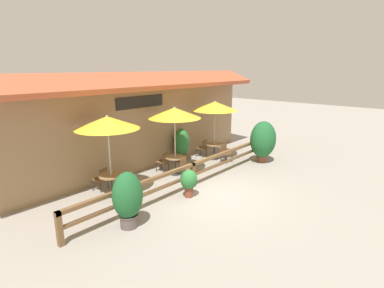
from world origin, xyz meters
TOP-DOWN VIEW (x-y plane):
  - ground_plane at (0.00, 0.00)m, footprint 60.00×60.00m
  - building_facade at (0.00, 4.10)m, footprint 14.28×1.49m
  - patio_railing at (0.00, 1.05)m, footprint 10.40×0.14m
  - patio_umbrella_near at (-2.46, 2.69)m, footprint 2.15×2.15m
  - dining_table_near at (-2.46, 2.69)m, footprint 0.84×0.84m
  - chair_near_streetside at (-2.40, 2.00)m, footprint 0.49×0.49m
  - chair_near_wallside at (-2.44, 3.38)m, footprint 0.51×0.51m
  - patio_umbrella_middle at (0.58, 2.52)m, footprint 2.15×2.15m
  - dining_table_middle at (0.58, 2.52)m, footprint 0.84×0.84m
  - chair_middle_streetside at (0.53, 1.87)m, footprint 0.48×0.48m
  - chair_middle_wallside at (0.51, 3.18)m, footprint 0.49×0.49m
  - patio_umbrella_far at (3.41, 2.60)m, footprint 2.15×2.15m
  - dining_table_far at (3.41, 2.60)m, footprint 0.84×0.84m
  - chair_far_streetside at (3.38, 1.90)m, footprint 0.46×0.46m
  - chair_far_wallside at (3.36, 3.30)m, footprint 0.47×0.47m
  - potted_plant_small_flowering at (-3.41, 0.50)m, footprint 0.88×0.79m
  - potted_plant_tall_tropical at (-0.76, 0.57)m, footprint 0.62×0.56m
  - potted_plant_entrance_palm at (4.50, 0.56)m, footprint 1.30×1.17m
  - potted_plant_broad_leaf at (2.09, 3.55)m, footprint 0.78×0.71m

SIDE VIEW (x-z plane):
  - ground_plane at x=0.00m, z-range 0.00..0.00m
  - chair_near_streetside at x=-2.40m, z-range 0.05..0.91m
  - chair_near_wallside at x=-2.44m, z-range 0.05..0.91m
  - chair_middle_streetside at x=0.53m, z-range 0.05..0.91m
  - chair_middle_wallside at x=0.51m, z-range 0.05..0.91m
  - chair_far_streetside at x=3.38m, z-range 0.05..0.91m
  - chair_far_wallside at x=3.36m, z-range 0.05..0.91m
  - potted_plant_tall_tropical at x=-0.76m, z-range 0.09..1.08m
  - dining_table_near at x=-2.46m, z-range 0.23..1.00m
  - dining_table_middle at x=0.58m, z-range 0.23..1.00m
  - dining_table_far at x=3.41m, z-range 0.23..1.00m
  - patio_railing at x=0.00m, z-range 0.22..1.17m
  - potted_plant_broad_leaf at x=2.09m, z-range 0.06..1.67m
  - potted_plant_small_flowering at x=-3.41m, z-range 0.06..1.71m
  - potted_plant_entrance_palm at x=4.50m, z-range 0.11..2.09m
  - building_facade at x=0.00m, z-range 0.05..4.28m
  - patio_umbrella_near at x=-2.46m, z-range 1.18..4.05m
  - patio_umbrella_middle at x=0.58m, z-range 1.18..4.05m
  - patio_umbrella_far at x=3.41m, z-range 1.18..4.05m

